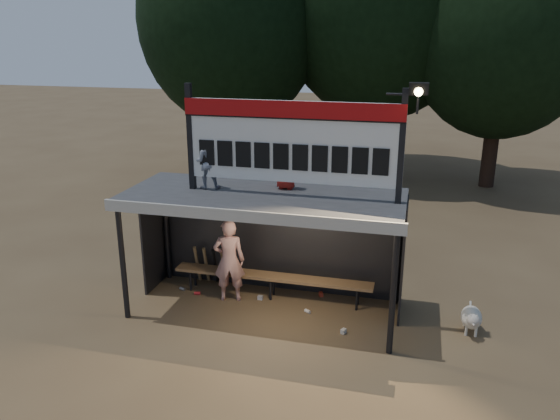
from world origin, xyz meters
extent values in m
plane|color=brown|center=(0.00, 0.00, 0.00)|extent=(80.00, 80.00, 0.00)
imported|color=silver|center=(-0.79, 0.26, 0.84)|extent=(0.69, 0.54, 1.67)
imported|color=slate|center=(-1.10, 0.08, 2.82)|extent=(0.59, 0.52, 1.00)
imported|color=maroon|center=(0.31, 0.41, 2.78)|extent=(0.47, 0.32, 0.92)
cube|color=#38383B|center=(0.00, 0.00, 2.26)|extent=(5.00, 2.00, 0.12)
cube|color=beige|center=(0.00, -1.02, 2.22)|extent=(5.10, 0.06, 0.20)
cylinder|color=black|center=(-2.40, -0.90, 1.10)|extent=(0.10, 0.10, 2.20)
cylinder|color=black|center=(2.40, -0.90, 1.10)|extent=(0.10, 0.10, 2.20)
cylinder|color=black|center=(-2.40, 0.90, 1.10)|extent=(0.10, 0.10, 2.20)
cylinder|color=black|center=(2.40, 0.90, 1.10)|extent=(0.10, 0.10, 2.20)
cube|color=black|center=(0.00, 1.00, 1.10)|extent=(5.00, 0.04, 2.20)
cube|color=black|center=(-2.50, 0.50, 1.10)|extent=(0.04, 1.00, 2.20)
cube|color=black|center=(2.50, 0.50, 1.10)|extent=(0.04, 1.00, 2.20)
cylinder|color=black|center=(0.00, 1.00, 2.15)|extent=(5.00, 0.06, 0.06)
cube|color=black|center=(-1.35, 0.00, 3.27)|extent=(0.10, 0.10, 1.90)
cube|color=black|center=(2.35, 0.00, 3.27)|extent=(0.10, 0.10, 1.90)
cube|color=white|center=(0.50, 0.00, 3.27)|extent=(3.80, 0.08, 1.40)
cube|color=#A30B0C|center=(0.50, -0.05, 3.83)|extent=(3.80, 0.04, 0.28)
cube|color=black|center=(0.50, -0.06, 3.68)|extent=(3.80, 0.02, 0.03)
cube|color=black|center=(-1.03, -0.05, 3.02)|extent=(0.27, 0.03, 0.45)
cube|color=black|center=(-0.69, -0.05, 3.02)|extent=(0.27, 0.03, 0.45)
cube|color=black|center=(-0.35, -0.05, 3.02)|extent=(0.27, 0.03, 0.45)
cube|color=black|center=(-0.01, -0.05, 3.02)|extent=(0.27, 0.03, 0.45)
cube|color=black|center=(0.33, -0.05, 3.02)|extent=(0.27, 0.03, 0.45)
cube|color=black|center=(0.67, -0.05, 3.02)|extent=(0.27, 0.03, 0.45)
cube|color=black|center=(1.01, -0.05, 3.02)|extent=(0.27, 0.03, 0.45)
cube|color=black|center=(1.35, -0.05, 3.02)|extent=(0.27, 0.03, 0.45)
cube|color=black|center=(1.69, -0.05, 3.02)|extent=(0.27, 0.03, 0.45)
cube|color=black|center=(2.03, -0.05, 3.02)|extent=(0.27, 0.03, 0.45)
cylinder|color=black|center=(2.30, 0.00, 4.12)|extent=(0.50, 0.04, 0.04)
cylinder|color=black|center=(2.55, 0.00, 3.97)|extent=(0.04, 0.04, 0.30)
cube|color=black|center=(2.55, -0.05, 4.22)|extent=(0.30, 0.22, 0.18)
sphere|color=#FFD88C|center=(2.55, -0.14, 4.18)|extent=(0.14, 0.14, 0.14)
cube|color=olive|center=(0.00, 0.55, 0.45)|extent=(4.00, 0.35, 0.06)
cylinder|color=black|center=(-1.70, 0.43, 0.23)|extent=(0.05, 0.05, 0.45)
cylinder|color=black|center=(-1.70, 0.67, 0.23)|extent=(0.05, 0.05, 0.45)
cylinder|color=black|center=(0.00, 0.43, 0.23)|extent=(0.05, 0.05, 0.45)
cylinder|color=black|center=(0.00, 0.67, 0.23)|extent=(0.05, 0.05, 0.45)
cylinder|color=black|center=(1.70, 0.43, 0.23)|extent=(0.05, 0.05, 0.45)
cylinder|color=black|center=(1.70, 0.67, 0.23)|extent=(0.05, 0.05, 0.45)
cylinder|color=black|center=(-4.00, 10.00, 1.87)|extent=(0.50, 0.50, 3.74)
ellipsoid|color=black|center=(-4.00, 10.00, 5.53)|extent=(6.46, 6.46, 7.48)
cylinder|color=black|center=(1.00, 11.50, 2.09)|extent=(0.50, 0.50, 4.18)
cylinder|color=#311F15|center=(5.00, 10.50, 1.76)|extent=(0.50, 0.50, 3.52)
ellipsoid|color=black|center=(5.00, 10.50, 5.20)|extent=(6.08, 6.08, 7.04)
ellipsoid|color=silver|center=(3.75, 0.16, 0.27)|extent=(0.36, 0.58, 0.36)
sphere|color=beige|center=(3.75, -0.12, 0.36)|extent=(0.22, 0.22, 0.22)
cone|color=beige|center=(3.75, -0.22, 0.34)|extent=(0.10, 0.10, 0.10)
cone|color=beige|center=(3.70, -0.14, 0.46)|extent=(0.06, 0.06, 0.07)
cone|color=beige|center=(3.80, -0.14, 0.46)|extent=(0.06, 0.06, 0.07)
cylinder|color=beige|center=(3.67, -0.02, 0.09)|extent=(0.05, 0.05, 0.18)
cylinder|color=silver|center=(3.83, -0.02, 0.09)|extent=(0.05, 0.05, 0.18)
cylinder|color=white|center=(3.67, 0.34, 0.09)|extent=(0.05, 0.05, 0.18)
cylinder|color=beige|center=(3.83, 0.34, 0.09)|extent=(0.05, 0.05, 0.18)
cylinder|color=beige|center=(3.75, 0.46, 0.34)|extent=(0.04, 0.16, 0.14)
cylinder|color=#987447|center=(-1.70, 0.82, 0.43)|extent=(0.08, 0.27, 0.84)
cylinder|color=#9C7849|center=(-1.50, 0.82, 0.43)|extent=(0.08, 0.30, 0.83)
cylinder|color=black|center=(-1.30, 0.82, 0.43)|extent=(0.09, 0.33, 0.83)
cylinder|color=#986F47|center=(-1.10, 0.82, 0.43)|extent=(0.07, 0.35, 0.82)
cube|color=red|center=(0.94, 0.83, 0.04)|extent=(0.11, 0.12, 0.08)
cylinder|color=#A6A6AB|center=(-1.87, 0.38, 0.04)|extent=(0.13, 0.10, 0.07)
cube|color=beige|center=(1.58, -0.48, 0.04)|extent=(0.10, 0.12, 0.08)
cylinder|color=red|center=(-1.49, 0.27, 0.04)|extent=(0.13, 0.09, 0.07)
cube|color=#A4A3A8|center=(-0.20, 0.39, 0.04)|extent=(0.10, 0.08, 0.08)
cylinder|color=silver|center=(0.82, 0.08, 0.04)|extent=(0.14, 0.12, 0.07)
camera|label=1|loc=(2.60, -8.98, 5.03)|focal=35.00mm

